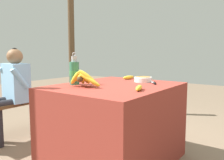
# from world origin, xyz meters

# --- Properties ---
(market_counter) EXTENTS (1.14, 0.93, 0.73)m
(market_counter) POSITION_xyz_m (0.00, 0.00, 0.37)
(market_counter) COLOR maroon
(market_counter) RESTS_ON ground_plane
(banana_bunch_ripe) EXTENTS (0.20, 0.34, 0.16)m
(banana_bunch_ripe) POSITION_xyz_m (-0.26, 0.14, 0.81)
(banana_bunch_ripe) COLOR #4C381E
(banana_bunch_ripe) RESTS_ON market_counter
(serving_bowl) EXTENTS (0.18, 0.18, 0.05)m
(serving_bowl) POSITION_xyz_m (0.35, -0.10, 0.76)
(serving_bowl) COLOR white
(serving_bowl) RESTS_ON market_counter
(water_bottle) EXTENTS (0.09, 0.09, 0.29)m
(water_bottle) POSITION_xyz_m (-0.18, 0.33, 0.84)
(water_bottle) COLOR #337556
(water_bottle) RESTS_ON market_counter
(loose_banana_front) EXTENTS (0.18, 0.10, 0.04)m
(loose_banana_front) POSITION_xyz_m (-0.14, -0.32, 0.75)
(loose_banana_front) COLOR yellow
(loose_banana_front) RESTS_ON market_counter
(loose_banana_side) EXTENTS (0.18, 0.06, 0.04)m
(loose_banana_side) POSITION_xyz_m (0.46, 0.14, 0.75)
(loose_banana_side) COLOR yellow
(loose_banana_side) RESTS_ON market_counter
(knife) EXTENTS (0.16, 0.14, 0.02)m
(knife) POSITION_xyz_m (0.28, -0.25, 0.74)
(knife) COLOR #BCBCC1
(knife) RESTS_ON market_counter
(wooden_bench) EXTENTS (1.34, 0.32, 0.45)m
(wooden_bench) POSITION_xyz_m (-0.04, 1.31, 0.37)
(wooden_bench) COLOR brown
(wooden_bench) RESTS_ON ground_plane
(seated_vendor) EXTENTS (0.43, 0.41, 1.07)m
(seated_vendor) POSITION_xyz_m (-0.23, 1.29, 0.63)
(seated_vendor) COLOR #232328
(seated_vendor) RESTS_ON ground_plane
(banana_bunch_green) EXTENTS (0.16, 0.33, 0.14)m
(banana_bunch_green) POSITION_xyz_m (0.36, 1.32, 0.52)
(banana_bunch_green) COLOR #4C381E
(banana_bunch_green) RESTS_ON wooden_bench
(support_post_far) EXTENTS (0.10, 0.10, 2.42)m
(support_post_far) POSITION_xyz_m (1.16, 1.73, 1.21)
(support_post_far) COLOR #4C3823
(support_post_far) RESTS_ON ground_plane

